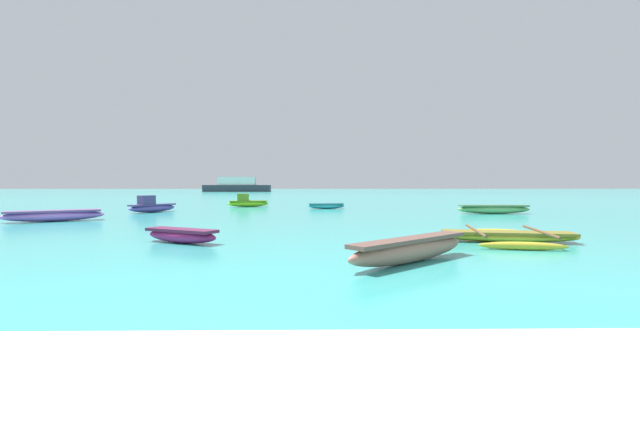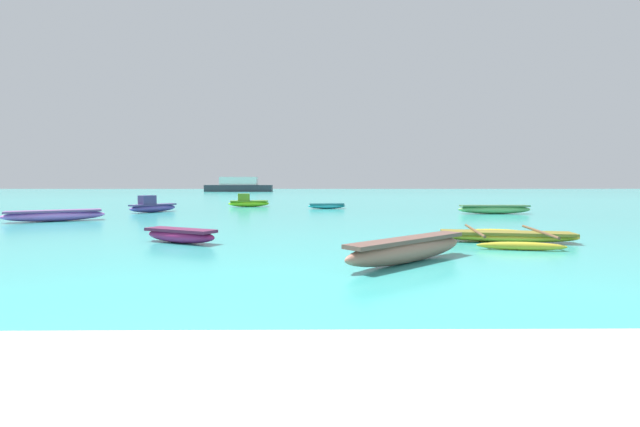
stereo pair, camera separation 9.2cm
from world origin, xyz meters
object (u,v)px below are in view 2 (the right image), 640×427
at_px(moored_boat_0, 408,249).
at_px(moored_boat_5, 180,235).
at_px(moored_boat_2, 248,202).
at_px(distant_ferry, 239,186).
at_px(moored_boat_1, 55,215).
at_px(moored_boat_3, 494,209).
at_px(moored_boat_6, 327,206).
at_px(moored_boat_7, 152,206).
at_px(moored_boat_4, 506,236).

bearing_deg(moored_boat_0, moored_boat_5, 110.75).
xyz_separation_m(moored_boat_0, moored_boat_2, (-6.39, 20.31, 0.04)).
bearing_deg(moored_boat_2, distant_ferry, 89.11).
xyz_separation_m(moored_boat_1, moored_boat_2, (6.32, 10.90, 0.06)).
bearing_deg(moored_boat_2, moored_boat_3, -37.98).
bearing_deg(moored_boat_6, moored_boat_1, -146.90).
distance_m(moored_boat_0, moored_boat_2, 21.29).
bearing_deg(moored_boat_2, moored_boat_7, -141.34).
relative_size(moored_boat_3, moored_boat_4, 1.01).
bearing_deg(moored_boat_6, moored_boat_5, -109.47).
bearing_deg(moored_boat_5, moored_boat_7, 141.41).
bearing_deg(moored_boat_6, moored_boat_0, -90.10).
xyz_separation_m(moored_boat_3, moored_boat_7, (-18.18, 1.50, 0.07)).
xyz_separation_m(moored_boat_2, moored_boat_3, (13.78, -6.81, -0.06)).
relative_size(moored_boat_5, moored_boat_7, 0.87).
height_order(moored_boat_3, distant_ferry, distant_ferry).
relative_size(moored_boat_6, moored_boat_7, 0.89).
height_order(moored_boat_1, moored_boat_5, moored_boat_1).
height_order(moored_boat_0, moored_boat_6, moored_boat_0).
bearing_deg(moored_boat_5, moored_boat_4, 28.03).
height_order(moored_boat_4, moored_boat_5, moored_boat_5).
height_order(moored_boat_0, distant_ferry, distant_ferry).
bearing_deg(moored_boat_1, distant_ferry, 63.24).
bearing_deg(moored_boat_2, moored_boat_5, -98.52).
bearing_deg(moored_boat_4, moored_boat_1, 168.96).
height_order(moored_boat_1, moored_boat_2, moored_boat_2).
xyz_separation_m(moored_boat_0, distant_ferry, (-16.40, 72.85, 0.85)).
xyz_separation_m(moored_boat_2, moored_boat_7, (-4.40, -5.31, 0.01)).
bearing_deg(moored_boat_5, distant_ferry, 126.48).
bearing_deg(moored_boat_7, moored_boat_3, -58.84).
bearing_deg(moored_boat_4, moored_boat_5, -168.55).
height_order(moored_boat_2, moored_boat_4, moored_boat_2).
xyz_separation_m(moored_boat_1, moored_boat_5, (7.28, -6.54, -0.05)).
xyz_separation_m(moored_boat_5, moored_boat_7, (-5.36, 12.13, 0.11)).
distance_m(moored_boat_6, moored_boat_7, 10.12).
height_order(moored_boat_0, moored_boat_5, moored_boat_0).
distance_m(moored_boat_2, moored_boat_6, 5.70).
relative_size(moored_boat_3, moored_boat_6, 1.60).
bearing_deg(moored_boat_6, moored_boat_3, -31.92).
distance_m(moored_boat_0, moored_boat_6, 18.11).
bearing_deg(moored_boat_5, moored_boat_6, 101.85).
distance_m(moored_boat_5, moored_boat_7, 13.26).
xyz_separation_m(moored_boat_3, distant_ferry, (-23.78, 59.35, 0.87)).
height_order(moored_boat_0, moored_boat_3, moored_boat_0).
bearing_deg(moored_boat_7, moored_boat_5, -120.27).
xyz_separation_m(moored_boat_4, moored_boat_5, (-8.71, -0.07, 0.06)).
relative_size(moored_boat_2, moored_boat_5, 1.23).
relative_size(moored_boat_3, distant_ferry, 0.30).
xyz_separation_m(moored_boat_0, moored_boat_4, (3.28, 2.94, -0.12)).
xyz_separation_m(moored_boat_1, moored_boat_3, (20.09, 4.09, -0.00)).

